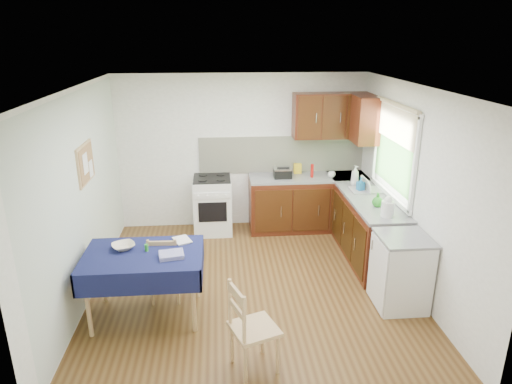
{
  "coord_description": "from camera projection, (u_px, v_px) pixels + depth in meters",
  "views": [
    {
      "loc": [
        -0.39,
        -5.11,
        3.06
      ],
      "look_at": [
        0.06,
        0.12,
        1.24
      ],
      "focal_mm": 32.0,
      "sensor_mm": 36.0,
      "label": 1
    }
  ],
  "objects": [
    {
      "name": "floor",
      "position": [
        252.0,
        286.0,
        5.84
      ],
      "size": [
        4.2,
        4.2,
        0.0
      ],
      "primitive_type": "plane",
      "color": "#4C2F14",
      "rests_on": "ground"
    },
    {
      "name": "ceiling",
      "position": [
        252.0,
        88.0,
        5.02
      ],
      "size": [
        4.0,
        4.2,
        0.02
      ],
      "primitive_type": "cube",
      "color": "white",
      "rests_on": "wall_back"
    },
    {
      "name": "wall_back",
      "position": [
        242.0,
        152.0,
        7.41
      ],
      "size": [
        4.0,
        0.02,
        2.5
      ],
      "primitive_type": "cube",
      "color": "silver",
      "rests_on": "ground"
    },
    {
      "name": "wall_front",
      "position": [
        273.0,
        287.0,
        3.46
      ],
      "size": [
        4.0,
        0.02,
        2.5
      ],
      "primitive_type": "cube",
      "color": "silver",
      "rests_on": "ground"
    },
    {
      "name": "wall_left",
      "position": [
        80.0,
        200.0,
        5.27
      ],
      "size": [
        0.02,
        4.2,
        2.5
      ],
      "primitive_type": "cube",
      "color": "silver",
      "rests_on": "ground"
    },
    {
      "name": "wall_right",
      "position": [
        414.0,
        190.0,
        5.59
      ],
      "size": [
        0.02,
        4.2,
        2.5
      ],
      "primitive_type": "cube",
      "color": "silver",
      "rests_on": "ground"
    },
    {
      "name": "base_cabinets",
      "position": [
        334.0,
        215.0,
        6.99
      ],
      "size": [
        1.9,
        2.3,
        0.86
      ],
      "color": "#361109",
      "rests_on": "ground"
    },
    {
      "name": "worktop_back",
      "position": [
        308.0,
        177.0,
        7.33
      ],
      "size": [
        1.9,
        0.6,
        0.04
      ],
      "primitive_type": "cube",
      "color": "slate",
      "rests_on": "base_cabinets"
    },
    {
      "name": "worktop_right",
      "position": [
        371.0,
        201.0,
        6.3
      ],
      "size": [
        0.6,
        1.7,
        0.04
      ],
      "primitive_type": "cube",
      "color": "slate",
      "rests_on": "base_cabinets"
    },
    {
      "name": "worktop_corner",
      "position": [
        348.0,
        176.0,
        7.38
      ],
      "size": [
        0.6,
        0.6,
        0.04
      ],
      "primitive_type": "cube",
      "color": "slate",
      "rests_on": "base_cabinets"
    },
    {
      "name": "splashback",
      "position": [
        282.0,
        154.0,
        7.46
      ],
      "size": [
        2.7,
        0.02,
        0.6
      ],
      "primitive_type": "cube",
      "color": "#F2EECD",
      "rests_on": "wall_back"
    },
    {
      "name": "upper_cabinets",
      "position": [
        341.0,
        117.0,
        7.05
      ],
      "size": [
        1.2,
        0.85,
        0.7
      ],
      "color": "#361109",
      "rests_on": "wall_back"
    },
    {
      "name": "stove",
      "position": [
        213.0,
        205.0,
        7.34
      ],
      "size": [
        0.6,
        0.61,
        0.92
      ],
      "color": "white",
      "rests_on": "ground"
    },
    {
      "name": "window",
      "position": [
        394.0,
        145.0,
        6.12
      ],
      "size": [
        0.04,
        1.48,
        1.26
      ],
      "color": "#2E5B25",
      "rests_on": "wall_right"
    },
    {
      "name": "fridge",
      "position": [
        401.0,
        271.0,
        5.32
      ],
      "size": [
        0.58,
        0.6,
        0.89
      ],
      "color": "white",
      "rests_on": "ground"
    },
    {
      "name": "corkboard",
      "position": [
        86.0,
        163.0,
        5.44
      ],
      "size": [
        0.04,
        0.62,
        0.47
      ],
      "color": "tan",
      "rests_on": "wall_left"
    },
    {
      "name": "dining_table",
      "position": [
        144.0,
        262.0,
        5.03
      ],
      "size": [
        1.3,
        0.88,
        0.79
      ],
      "rotation": [
        0.0,
        0.0,
        -0.42
      ],
      "color": "#0D0E37",
      "rests_on": "ground"
    },
    {
      "name": "chair_far",
      "position": [
        165.0,
        266.0,
        5.41
      ],
      "size": [
        0.39,
        0.39,
        0.86
      ],
      "rotation": [
        0.0,
        0.0,
        3.1
      ],
      "color": "tan",
      "rests_on": "ground"
    },
    {
      "name": "chair_near",
      "position": [
        250.0,
        325.0,
        4.25
      ],
      "size": [
        0.52,
        0.52,
        0.92
      ],
      "rotation": [
        0.0,
        0.0,
        1.92
      ],
      "color": "tan",
      "rests_on": "ground"
    },
    {
      "name": "toaster",
      "position": [
        283.0,
        173.0,
        7.21
      ],
      "size": [
        0.23,
        0.14,
        0.18
      ],
      "rotation": [
        0.0,
        0.0,
        0.29
      ],
      "color": "#B6B7BB",
      "rests_on": "worktop_back"
    },
    {
      "name": "sandwich_press",
      "position": [
        282.0,
        173.0,
        7.24
      ],
      "size": [
        0.28,
        0.24,
        0.16
      ],
      "rotation": [
        0.0,
        0.0,
        0.05
      ],
      "color": "black",
      "rests_on": "worktop_back"
    },
    {
      "name": "sauce_bottle",
      "position": [
        312.0,
        171.0,
        7.24
      ],
      "size": [
        0.05,
        0.05,
        0.21
      ],
      "primitive_type": "cylinder",
      "color": "#B9120E",
      "rests_on": "worktop_back"
    },
    {
      "name": "yellow_packet",
      "position": [
        298.0,
        168.0,
        7.46
      ],
      "size": [
        0.13,
        0.1,
        0.16
      ],
      "primitive_type": "cube",
      "rotation": [
        0.0,
        0.0,
        -0.22
      ],
      "color": "yellow",
      "rests_on": "worktop_back"
    },
    {
      "name": "dish_rack",
      "position": [
        365.0,
        189.0,
        6.63
      ],
      "size": [
        0.43,
        0.33,
        0.2
      ],
      "rotation": [
        0.0,
        0.0,
        0.01
      ],
      "color": "#949399",
      "rests_on": "worktop_right"
    },
    {
      "name": "kettle",
      "position": [
        388.0,
        207.0,
        5.67
      ],
      "size": [
        0.16,
        0.16,
        0.27
      ],
      "color": "white",
      "rests_on": "worktop_right"
    },
    {
      "name": "cup",
      "position": [
        332.0,
        175.0,
        7.25
      ],
      "size": [
        0.14,
        0.14,
        0.09
      ],
      "primitive_type": "imported",
      "rotation": [
        0.0,
        0.0,
        -0.24
      ],
      "color": "white",
      "rests_on": "worktop_back"
    },
    {
      "name": "soap_bottle_a",
      "position": [
        355.0,
        175.0,
        6.84
      ],
      "size": [
        0.16,
        0.16,
        0.3
      ],
      "primitive_type": "imported",
      "rotation": [
        0.0,
        0.0,
        0.62
      ],
      "color": "white",
      "rests_on": "worktop_right"
    },
    {
      "name": "soap_bottle_b",
      "position": [
        361.0,
        184.0,
        6.6
      ],
      "size": [
        0.12,
        0.12,
        0.21
      ],
      "primitive_type": "imported",
      "rotation": [
        0.0,
        0.0,
        1.85
      ],
      "color": "#1D70AE",
      "rests_on": "worktop_right"
    },
    {
      "name": "soap_bottle_c",
      "position": [
        378.0,
        200.0,
        6.01
      ],
      "size": [
        0.15,
        0.15,
        0.18
      ],
      "primitive_type": "imported",
      "rotation": [
        0.0,
        0.0,
        3.21
      ],
      "color": "green",
      "rests_on": "worktop_right"
    },
    {
      "name": "plate_bowl",
      "position": [
        123.0,
        246.0,
        5.09
      ],
      "size": [
        0.33,
        0.33,
        0.06
      ],
      "primitive_type": "imported",
      "rotation": [
        0.0,
        0.0,
        0.44
      ],
      "color": "beige",
      "rests_on": "dining_table"
    },
    {
      "name": "book",
      "position": [
        175.0,
        242.0,
        5.25
      ],
      "size": [
        0.25,
        0.29,
        0.02
      ],
      "primitive_type": "imported",
      "rotation": [
        0.0,
        0.0,
        0.41
      ],
      "color": "white",
      "rests_on": "dining_table"
    },
    {
      "name": "spice_jar",
      "position": [
        146.0,
        248.0,
        5.04
      ],
      "size": [
        0.04,
        0.04,
        0.08
      ],
      "primitive_type": "cylinder",
      "color": "#268B28",
      "rests_on": "dining_table"
    },
    {
      "name": "tea_towel",
      "position": [
        171.0,
        255.0,
        4.91
      ],
      "size": [
        0.29,
        0.25,
        0.05
      ],
      "primitive_type": "cube",
      "rotation": [
        0.0,
        0.0,
        0.17
      ],
      "color": "navy",
      "rests_on": "dining_table"
    }
  ]
}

